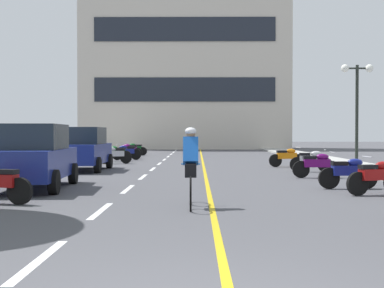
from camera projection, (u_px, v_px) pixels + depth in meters
ground_plane at (198, 165)px, 25.25m from camera, size 140.00×140.00×0.00m
curb_left at (68, 160)px, 28.32m from camera, size 2.40×72.00×0.12m
curb_right at (328, 161)px, 28.18m from camera, size 2.40×72.00×0.12m
lane_dash_0 at (40, 260)px, 6.28m from camera, size 0.14×2.20×0.01m
lane_dash_1 at (101, 211)px, 10.28m from camera, size 0.14×2.20×0.01m
lane_dash_2 at (128, 189)px, 14.27m from camera, size 0.14×2.20×0.01m
lane_dash_3 at (143, 177)px, 18.27m from camera, size 0.14×2.20×0.01m
lane_dash_4 at (153, 169)px, 22.27m from camera, size 0.14×2.20×0.01m
lane_dash_5 at (159, 164)px, 26.27m from camera, size 0.14×2.20×0.01m
lane_dash_6 at (164, 160)px, 30.27m from camera, size 0.14×2.20×0.01m
lane_dash_7 at (168, 157)px, 34.27m from camera, size 0.14×2.20×0.01m
lane_dash_8 at (171, 154)px, 38.27m from camera, size 0.14×2.20×0.01m
lane_dash_9 at (174, 152)px, 42.27m from camera, size 0.14×2.20×0.01m
lane_dash_10 at (176, 151)px, 46.27m from camera, size 0.14×2.20×0.01m
lane_dash_11 at (177, 149)px, 50.26m from camera, size 0.14×2.20×0.01m
centre_line_yellow at (203, 162)px, 28.25m from camera, size 0.12×66.00×0.01m
office_building at (185, 55)px, 52.59m from camera, size 20.74×7.19×19.29m
street_lamp_mid at (357, 90)px, 23.08m from camera, size 1.46×0.36×4.56m
parked_car_near at (34, 156)px, 14.33m from camera, size 2.15×4.31×1.82m
parked_car_mid at (84, 149)px, 21.40m from camera, size 1.95×4.21×1.82m
motorcycle_3 at (377, 176)px, 12.94m from camera, size 1.65×0.77×0.92m
motorcycle_4 at (348, 172)px, 14.36m from camera, size 1.70×0.60×0.92m
motorcycle_5 at (317, 164)px, 17.87m from camera, size 1.70×0.60×0.92m
motorcycle_6 at (311, 160)px, 20.64m from camera, size 1.69×0.61×0.92m
motorcycle_7 at (287, 157)px, 23.75m from camera, size 1.70×0.60×0.92m
motorcycle_8 at (115, 155)px, 26.25m from camera, size 1.67×0.70×0.92m
motorcycle_9 at (117, 153)px, 28.43m from camera, size 1.67×0.69×0.92m
motorcycle_10 at (126, 152)px, 29.92m from camera, size 1.67×0.68×0.92m
motorcycle_11 at (128, 151)px, 31.93m from camera, size 1.69×0.62×0.92m
motorcycle_12 at (130, 150)px, 34.10m from camera, size 1.69×0.61×0.92m
motorcycle_13 at (135, 149)px, 36.09m from camera, size 1.70×0.60×0.92m
cyclist_rider at (191, 165)px, 10.78m from camera, size 0.42×1.77×1.71m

